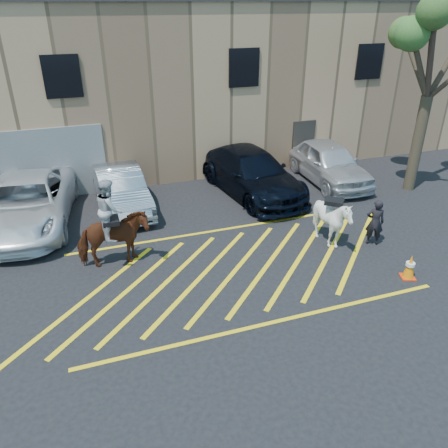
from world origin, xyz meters
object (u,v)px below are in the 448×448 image
object	(u,v)px
car_white_suv	(328,162)
saddled_white	(332,221)
tree	(438,42)
car_blue_suv	(251,173)
mounted_bay	(112,232)
traffic_cone	(410,266)
car_silver_sedan	(121,189)
handler	(375,222)
car_white_pickup	(28,203)

from	to	relation	value
car_white_suv	saddled_white	xyz separation A→B (m)	(-2.84, -4.91, 0.00)
saddled_white	tree	bearing A→B (deg)	28.19
car_blue_suv	mounted_bay	xyz separation A→B (m)	(-5.89, -3.81, 0.24)
car_white_suv	tree	bearing A→B (deg)	-32.17
tree	car_blue_suv	bearing A→B (deg)	164.23
mounted_bay	traffic_cone	distance (m)	8.51
car_silver_sedan	traffic_cone	xyz separation A→B (m)	(7.06, -7.42, -0.40)
traffic_cone	handler	bearing A→B (deg)	83.78
car_blue_suv	mounted_bay	world-z (taller)	mounted_bay
mounted_bay	traffic_cone	world-z (taller)	mounted_bay
car_white_suv	handler	world-z (taller)	car_white_suv
car_silver_sedan	handler	bearing A→B (deg)	-40.05
handler	car_white_pickup	bearing A→B (deg)	2.63
handler	tree	bearing A→B (deg)	-112.93
car_blue_suv	handler	world-z (taller)	car_blue_suv
car_white_suv	mounted_bay	size ratio (longest dim) A/B	1.84
car_blue_suv	handler	xyz separation A→B (m)	(2.10, -5.21, -0.09)
saddled_white	tree	xyz separation A→B (m)	(5.60, 3.00, 4.84)
car_silver_sedan	saddled_white	bearing A→B (deg)	-43.47
car_white_pickup	mounted_bay	distance (m)	4.43
car_silver_sedan	car_blue_suv	world-z (taller)	car_blue_suv
car_white_suv	tree	distance (m)	5.89
car_white_pickup	traffic_cone	distance (m)	12.45
car_white_pickup	car_white_suv	xyz separation A→B (m)	(11.98, 0.26, 0.02)
mounted_bay	saddled_white	distance (m)	6.74
car_white_pickup	mounted_bay	size ratio (longest dim) A/B	2.21
handler	car_blue_suv	bearing A→B (deg)	-39.63
saddled_white	car_white_pickup	bearing A→B (deg)	153.00
car_white_suv	handler	distance (m)	5.53
saddled_white	traffic_cone	bearing A→B (deg)	-65.19
car_blue_suv	car_white_suv	xyz separation A→B (m)	(3.61, 0.11, -0.01)
tree	car_silver_sedan	bearing A→B (deg)	170.13
car_white_pickup	mounted_bay	xyz separation A→B (m)	(2.48, -3.66, 0.26)
car_blue_suv	traffic_cone	bearing A→B (deg)	-83.14
car_silver_sedan	car_blue_suv	xyz separation A→B (m)	(5.18, -0.21, 0.09)
car_silver_sedan	tree	bearing A→B (deg)	-13.22
mounted_bay	handler	bearing A→B (deg)	-9.99
car_silver_sedan	traffic_cone	distance (m)	10.25
car_blue_suv	mounted_bay	distance (m)	7.02
car_white_pickup	car_white_suv	distance (m)	11.98
car_silver_sedan	tree	distance (m)	12.72
car_silver_sedan	mounted_bay	xyz separation A→B (m)	(-0.71, -4.02, 0.33)
traffic_cone	car_blue_suv	bearing A→B (deg)	104.62
car_silver_sedan	traffic_cone	bearing A→B (deg)	-49.76
car_silver_sedan	tree	size ratio (longest dim) A/B	0.64
traffic_cone	car_white_suv	bearing A→B (deg)	76.72
mounted_bay	traffic_cone	bearing A→B (deg)	-23.63
car_white_suv	traffic_cone	world-z (taller)	car_white_suv
car_blue_suv	saddled_white	xyz separation A→B (m)	(0.77, -4.80, -0.01)
car_blue_suv	car_white_suv	world-z (taller)	car_blue_suv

